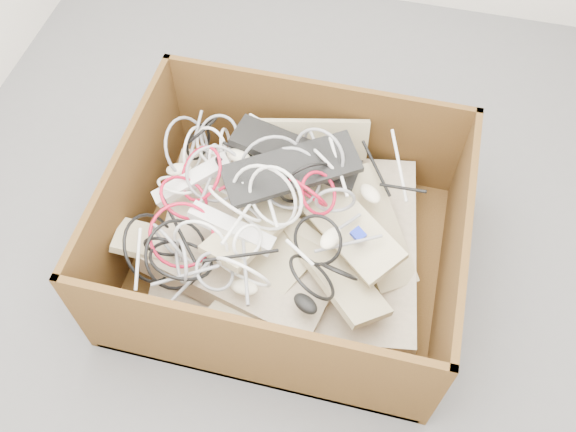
% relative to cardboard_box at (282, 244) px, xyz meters
% --- Properties ---
extents(ground, '(3.00, 3.00, 0.00)m').
position_rel_cardboard_box_xyz_m(ground, '(-0.06, 0.22, -0.13)').
color(ground, '#57575A').
rests_on(ground, ground).
extents(cardboard_box, '(1.22, 1.02, 0.52)m').
position_rel_cardboard_box_xyz_m(cardboard_box, '(0.00, 0.00, 0.00)').
color(cardboard_box, '#3F280F').
rests_on(cardboard_box, ground).
extents(keyboard_pile, '(1.12, 0.92, 0.37)m').
position_rel_cardboard_box_xyz_m(keyboard_pile, '(0.02, 0.04, 0.16)').
color(keyboard_pile, tan).
rests_on(keyboard_pile, cardboard_box).
extents(mice_scatter, '(0.83, 0.54, 0.20)m').
position_rel_cardboard_box_xyz_m(mice_scatter, '(-0.01, -0.05, 0.21)').
color(mice_scatter, beige).
rests_on(mice_scatter, keyboard_pile).
extents(power_strip_left, '(0.27, 0.24, 0.12)m').
position_rel_cardboard_box_xyz_m(power_strip_left, '(-0.35, 0.06, 0.22)').
color(power_strip_left, silver).
rests_on(power_strip_left, keyboard_pile).
extents(power_strip_right, '(0.32, 0.11, 0.10)m').
position_rel_cardboard_box_xyz_m(power_strip_right, '(-0.15, -0.11, 0.22)').
color(power_strip_right, silver).
rests_on(power_strip_right, keyboard_pile).
extents(vga_plug, '(0.06, 0.06, 0.03)m').
position_rel_cardboard_box_xyz_m(vga_plug, '(0.28, -0.04, 0.24)').
color(vga_plug, '#0B1DB0').
rests_on(vga_plug, keyboard_pile).
extents(cable_tangle, '(1.01, 0.85, 0.47)m').
position_rel_cardboard_box_xyz_m(cable_tangle, '(-0.16, -0.01, 0.25)').
color(cable_tangle, black).
rests_on(cable_tangle, keyboard_pile).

